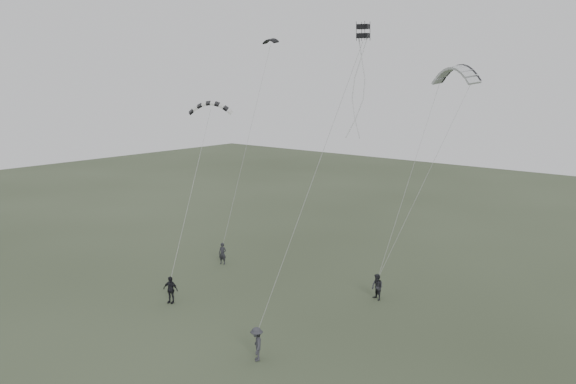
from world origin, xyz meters
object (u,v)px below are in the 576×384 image
Objects in this scene: flyer_center at (170,290)px; kite_dark_small at (270,39)px; kite_box at (363,31)px; flyer_far at (257,344)px; kite_striped at (210,103)px; flyer_left at (223,254)px; kite_pale_large at (456,67)px; flyer_right at (377,287)px.

flyer_center is 20.49m from kite_dark_small.
kite_dark_small is at bearing 129.60° from kite_box.
flyer_far is 0.60× the size of kite_striped.
kite_box is (13.87, -8.63, -0.73)m from kite_dark_small.
flyer_left is at bearing 146.19° from kite_box.
flyer_center is at bearing -98.36° from kite_pale_large.
kite_box is (11.87, 3.52, 15.66)m from flyer_center.
kite_striped reaches higher than flyer_far.
flyer_far is (-0.51, -11.01, 0.02)m from flyer_right.
flyer_far is at bearing -76.29° from kite_striped.
flyer_center is 2.58× the size of kite_box.
flyer_left is 0.99× the size of flyer_right.
kite_striped is at bearing -74.80° from flyer_left.
flyer_far is 1.12× the size of kite_dark_small.
kite_striped reaches higher than flyer_center.
flyer_center reaches higher than flyer_right.
flyer_far is 0.43× the size of kite_pale_large.
kite_striped reaches higher than flyer_left.
kite_box is (2.39, 5.59, 15.66)m from flyer_far.
kite_pale_large is 6.01× the size of kite_box.
flyer_left is 22.10m from kite_box.
flyer_far reaches higher than flyer_right.
flyer_left is 17.07m from kite_dark_small.
flyer_left is at bearing -151.63° from flyer_right.
kite_dark_small reaches higher than flyer_left.
kite_pale_large is (11.61, 15.70, 14.13)m from flyer_center.
kite_box is at bearing -35.57° from flyer_left.
flyer_left is at bearing -172.53° from flyer_far.
flyer_far is at bearing -57.78° from flyer_left.
kite_pale_large is (1.62, 6.76, 14.15)m from flyer_right.
flyer_left is 0.96× the size of flyer_center.
flyer_right is 2.52× the size of kite_box.
flyer_left is 2.48× the size of kite_box.
kite_box is at bearing -49.74° from kite_striped.
kite_dark_small reaches higher than kite_box.
flyer_right is 13.41m from flyer_center.
flyer_right is 0.98× the size of flyer_center.
flyer_right is at bearing 21.86° from flyer_center.
kite_pale_large is at bearing -3.63° from kite_striped.
kite_dark_small is at bearing -172.32° from flyer_right.
flyer_far is at bearing -131.63° from kite_box.
kite_pale_large is at bearing 33.55° from flyer_center.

